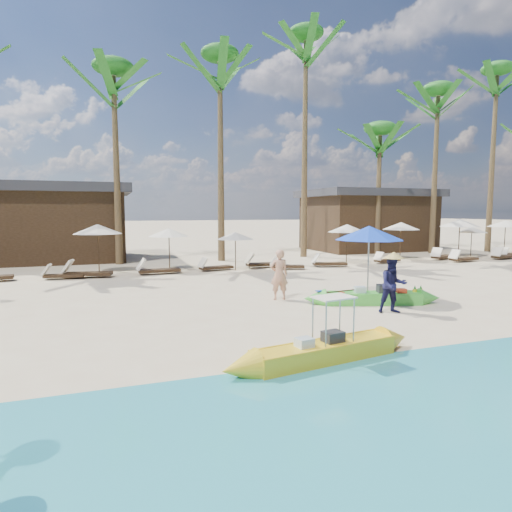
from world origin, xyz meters
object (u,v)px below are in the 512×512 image
object	(u,v)px
tourist	(279,275)
green_canoe	(372,297)
blue_umbrella	(369,233)
yellow_canoe	(325,351)

from	to	relation	value
tourist	green_canoe	bearing A→B (deg)	154.17
blue_umbrella	yellow_canoe	bearing A→B (deg)	-130.90
green_canoe	yellow_canoe	world-z (taller)	yellow_canoe
green_canoe	tourist	size ratio (longest dim) A/B	2.81
green_canoe	yellow_canoe	bearing A→B (deg)	-115.95
tourist	blue_umbrella	size ratio (longest dim) A/B	0.69
tourist	yellow_canoe	bearing A→B (deg)	82.83
blue_umbrella	tourist	bearing A→B (deg)	164.32
green_canoe	yellow_canoe	xyz separation A→B (m)	(-3.74, -3.95, -0.00)
blue_umbrella	green_canoe	bearing A→B (deg)	-113.97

